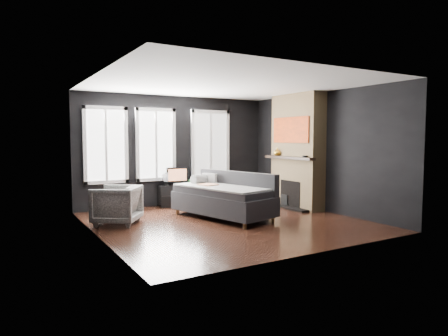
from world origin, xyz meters
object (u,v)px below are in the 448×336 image
sofa (223,195)px  media_console (188,194)px  armchair (117,203)px  book (210,178)px  monitor (177,175)px  mantel_vase (277,152)px  mug (205,181)px

sofa → media_console: bearing=73.4°
armchair → book: 3.09m
armchair → monitor: (1.87, 1.37, 0.35)m
media_console → mantel_vase: mantel_vase is taller
armchair → monitor: 2.34m
media_console → mug: (0.43, -0.08, 0.33)m
monitor → mantel_vase: size_ratio=2.82×
monitor → mantel_vase: (2.13, -1.22, 0.56)m
mug → book: book is taller
armchair → media_console: (2.15, 1.34, -0.15)m
media_console → book: (0.62, 0.01, 0.37)m
mug → mantel_vase: mantel_vase is taller
mug → book: (0.19, 0.10, 0.05)m
media_console → mantel_vase: size_ratio=7.87×
sofa → book: bearing=55.2°
sofa → mantel_vase: bearing=4.5°
sofa → mantel_vase: 2.20m
mug → armchair: bearing=-154.0°
mug → mantel_vase: (1.42, -1.11, 0.74)m
sofa → mug: (0.51, 1.76, 0.11)m
media_console → monitor: monitor is taller
sofa → media_console: (0.08, 1.84, -0.22)m
monitor → mantel_vase: bearing=-24.6°
sofa → armchair: sofa is taller
armchair → monitor: size_ratio=1.52×
book → mantel_vase: size_ratio=1.17×
media_console → book: 0.72m
mantel_vase → monitor: bearing=150.2°
sofa → book: sofa is taller
armchair → mantel_vase: size_ratio=4.30×
armchair → book: (2.77, 1.35, 0.22)m
monitor → mantel_vase: mantel_vase is taller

